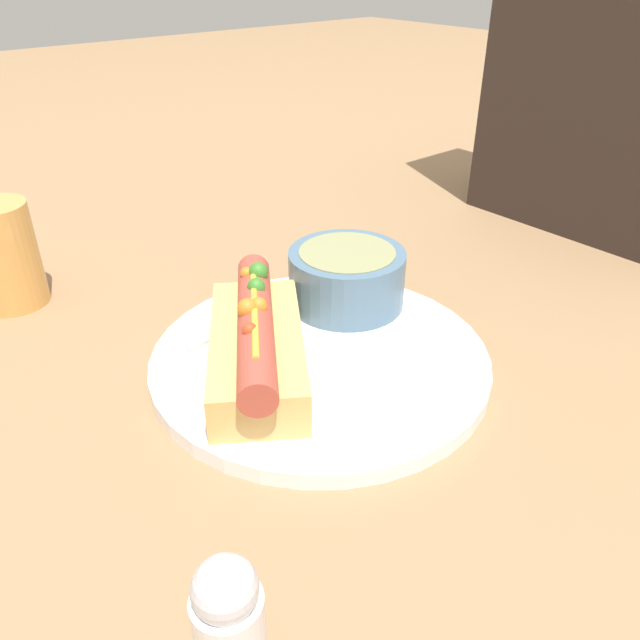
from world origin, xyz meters
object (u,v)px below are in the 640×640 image
(hot_dog, at_px, (257,343))
(spoon, at_px, (295,295))
(soup_bowl, at_px, (347,276))
(drinking_glass, at_px, (4,256))
(salt_shaker, at_px, (230,628))

(hot_dog, xyz_separation_m, spoon, (-0.07, 0.09, -0.02))
(soup_bowl, xyz_separation_m, spoon, (-0.04, -0.03, -0.02))
(spoon, bearing_deg, drinking_glass, 130.05)
(drinking_glass, bearing_deg, salt_shaker, -5.04)
(hot_dog, xyz_separation_m, drinking_glass, (-0.26, -0.11, 0.01))
(spoon, bearing_deg, hot_dog, -148.95)
(hot_dog, height_order, spoon, hot_dog)
(hot_dog, distance_m, drinking_glass, 0.28)
(drinking_glass, height_order, salt_shaker, drinking_glass)
(hot_dog, relative_size, drinking_glass, 1.75)
(hot_dog, relative_size, salt_shaker, 2.12)
(soup_bowl, bearing_deg, spoon, -139.99)
(spoon, relative_size, drinking_glass, 1.63)
(spoon, distance_m, salt_shaker, 0.35)
(hot_dog, relative_size, spoon, 1.08)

